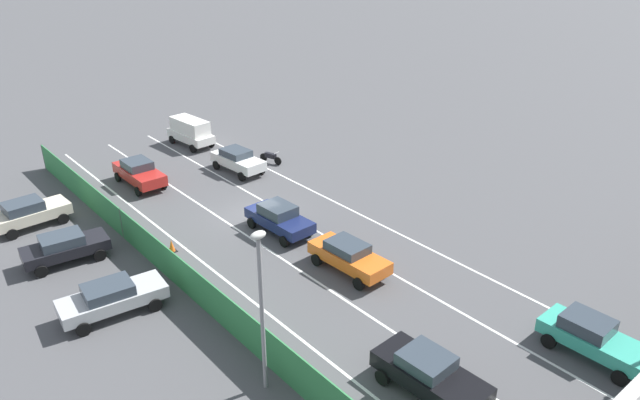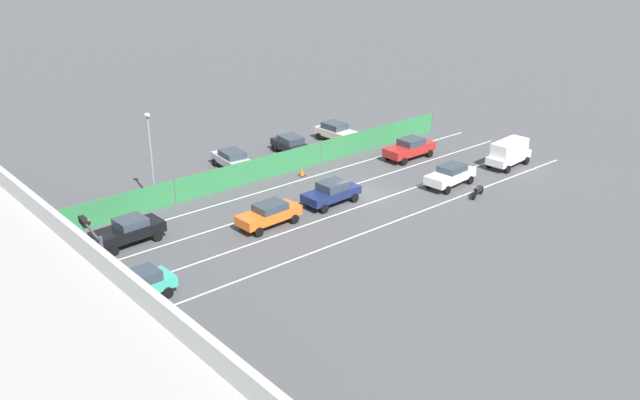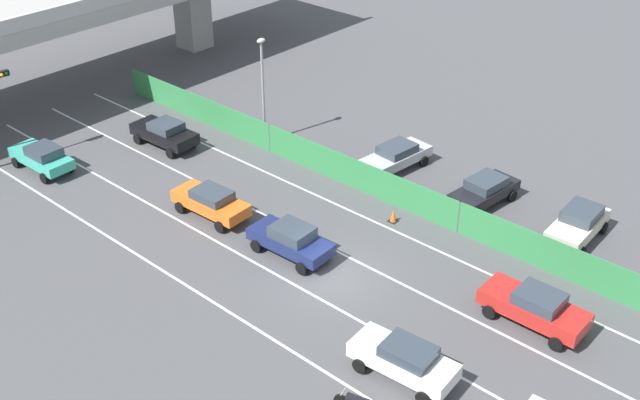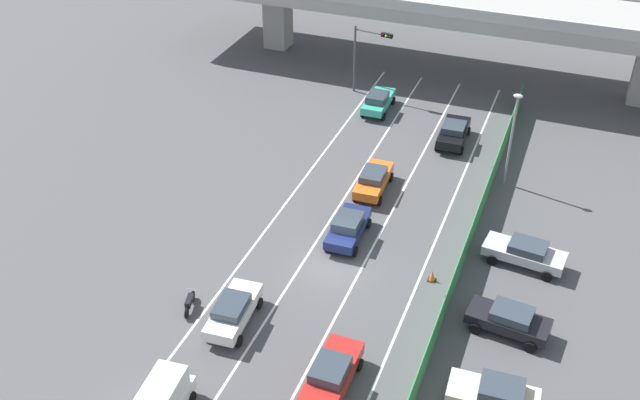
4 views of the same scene
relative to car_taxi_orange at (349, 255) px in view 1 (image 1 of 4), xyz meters
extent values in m
plane|color=#4C4C4F|center=(0.20, -8.36, -0.89)|extent=(300.00, 300.00, 0.00)
cube|color=silver|center=(-4.90, -3.90, -0.89)|extent=(0.14, 44.93, 0.01)
cube|color=silver|center=(-1.50, -3.90, -0.89)|extent=(0.14, 44.93, 0.01)
cube|color=silver|center=(1.90, -3.90, -0.89)|extent=(0.14, 44.93, 0.01)
cube|color=silver|center=(5.30, -3.90, -0.89)|extent=(0.14, 44.93, 0.01)
cube|color=#338447|center=(7.36, -3.90, 0.03)|extent=(0.06, 40.93, 1.84)
cylinder|color=#4C514C|center=(7.36, -24.36, 0.03)|extent=(0.10, 0.10, 1.84)
cylinder|color=#4C514C|center=(7.36, -10.72, 0.03)|extent=(0.10, 0.10, 1.84)
cylinder|color=#4C514C|center=(7.36, 2.93, 0.03)|extent=(0.10, 0.10, 1.84)
cube|color=orange|center=(0.00, 0.03, -0.10)|extent=(1.89, 4.53, 0.63)
cube|color=#333D47|center=(0.00, -0.11, 0.46)|extent=(1.58, 2.12, 0.47)
cylinder|color=black|center=(-0.92, 1.51, -0.57)|extent=(0.25, 0.65, 0.64)
cylinder|color=black|center=(0.78, 1.58, -0.57)|extent=(0.25, 0.65, 0.64)
cylinder|color=black|center=(-0.78, -1.52, -0.57)|extent=(0.25, 0.65, 0.64)
cylinder|color=black|center=(0.91, -1.45, -0.57)|extent=(0.25, 0.65, 0.64)
cube|color=red|center=(3.39, -17.13, -0.06)|extent=(1.85, 4.69, 0.70)
cube|color=#333D47|center=(3.40, -17.31, 0.56)|extent=(1.61, 1.96, 0.54)
cylinder|color=black|center=(2.48, -15.54, -0.57)|extent=(0.22, 0.64, 0.64)
cylinder|color=black|center=(4.29, -15.53, -0.57)|extent=(0.22, 0.64, 0.64)
cylinder|color=black|center=(2.50, -18.72, -0.57)|extent=(0.22, 0.64, 0.64)
cylinder|color=black|center=(4.31, -18.71, -0.57)|extent=(0.22, 0.64, 0.64)
cube|color=black|center=(3.57, 8.37, -0.07)|extent=(2.04, 4.56, 0.68)
cube|color=#333D47|center=(3.58, 8.13, 0.52)|extent=(1.70, 1.89, 0.50)
cylinder|color=black|center=(2.58, 9.86, -0.57)|extent=(0.25, 0.65, 0.64)
cylinder|color=black|center=(2.71, 6.81, -0.57)|extent=(0.25, 0.65, 0.64)
cylinder|color=black|center=(4.56, 6.89, -0.57)|extent=(0.25, 0.65, 0.64)
cube|color=teal|center=(-3.21, 11.31, -0.11)|extent=(1.83, 4.40, 0.60)
cube|color=#333D47|center=(-3.20, 10.88, 0.47)|extent=(1.56, 1.93, 0.56)
cylinder|color=black|center=(-4.10, 12.77, -0.57)|extent=(0.24, 0.65, 0.64)
cylinder|color=black|center=(-2.39, 12.81, -0.57)|extent=(0.24, 0.65, 0.64)
cylinder|color=black|center=(-4.03, 9.81, -0.57)|extent=(0.24, 0.65, 0.64)
cylinder|color=black|center=(-2.31, 9.86, -0.57)|extent=(0.24, 0.65, 0.64)
cube|color=silver|center=(-2.99, -14.82, -0.07)|extent=(2.05, 4.49, 0.68)
cube|color=#333D47|center=(-2.97, -15.03, 0.50)|extent=(1.67, 2.16, 0.47)
cylinder|color=black|center=(-3.96, -13.41, -0.57)|extent=(0.27, 0.66, 0.64)
cylinder|color=black|center=(-2.25, -13.27, -0.57)|extent=(0.27, 0.66, 0.64)
cylinder|color=black|center=(-3.73, -16.37, -0.57)|extent=(0.27, 0.66, 0.64)
cylinder|color=black|center=(-2.02, -16.24, -0.57)|extent=(0.27, 0.66, 0.64)
cube|color=navy|center=(0.19, -5.62, -0.11)|extent=(1.96, 4.44, 0.60)
cube|color=#333D47|center=(0.19, -5.76, 0.48)|extent=(1.65, 2.02, 0.59)
cylinder|color=black|center=(-0.76, -4.17, -0.57)|extent=(0.25, 0.65, 0.64)
cylinder|color=black|center=(1.02, -4.10, -0.57)|extent=(0.25, 0.65, 0.64)
cylinder|color=black|center=(-0.64, -7.15, -0.57)|extent=(0.25, 0.65, 0.64)
cylinder|color=black|center=(1.14, -7.08, -0.57)|extent=(0.25, 0.65, 0.64)
cube|color=silver|center=(-3.15, -21.92, -0.10)|extent=(2.08, 4.45, 0.62)
cube|color=silver|center=(-3.15, -21.92, 0.74)|extent=(1.81, 3.66, 1.07)
cylinder|color=black|center=(-4.13, -20.53, -0.57)|extent=(0.28, 0.66, 0.64)
cylinder|color=black|center=(-2.43, -20.38, -0.57)|extent=(0.28, 0.66, 0.64)
cylinder|color=black|center=(-3.87, -23.46, -0.57)|extent=(0.28, 0.66, 0.64)
cylinder|color=black|center=(-2.17, -23.31, -0.57)|extent=(0.28, 0.66, 0.64)
cylinder|color=black|center=(-5.93, -14.07, -0.59)|extent=(0.26, 0.60, 0.60)
cylinder|color=black|center=(-5.57, -15.37, -0.59)|extent=(0.26, 0.60, 0.60)
cube|color=black|center=(-5.75, -14.72, -0.31)|extent=(0.52, 0.96, 0.36)
cylinder|color=#B2B2B2|center=(-5.90, -14.17, 0.03)|extent=(0.59, 0.19, 0.03)
cube|color=beige|center=(10.82, -15.57, -0.09)|extent=(4.28, 2.01, 0.64)
cube|color=#333D47|center=(11.16, -15.55, 0.50)|extent=(2.10, 1.69, 0.56)
cylinder|color=black|center=(9.44, -16.54, -0.57)|extent=(0.65, 0.25, 0.64)
cylinder|color=black|center=(9.36, -14.73, -0.57)|extent=(0.65, 0.25, 0.64)
cylinder|color=black|center=(12.29, -16.41, -0.57)|extent=(0.65, 0.25, 0.64)
cylinder|color=black|center=(12.21, -14.59, -0.57)|extent=(0.65, 0.25, 0.64)
cube|color=black|center=(10.67, -10.22, -0.12)|extent=(4.41, 2.21, 0.58)
cube|color=#333D47|center=(10.78, -10.23, 0.43)|extent=(2.22, 1.77, 0.52)
cylinder|color=black|center=(9.14, -10.94, -0.57)|extent=(0.66, 0.29, 0.64)
cylinder|color=black|center=(9.32, -9.18, -0.57)|extent=(0.66, 0.29, 0.64)
cylinder|color=black|center=(12.01, -11.25, -0.57)|extent=(0.66, 0.29, 0.64)
cylinder|color=black|center=(12.20, -9.49, -0.57)|extent=(0.66, 0.29, 0.64)
cube|color=#B2B5B7|center=(10.61, -4.22, -0.12)|extent=(4.85, 2.27, 0.59)
cube|color=#333D47|center=(10.75, -4.24, 0.42)|extent=(2.26, 1.78, 0.49)
cylinder|color=black|center=(8.93, -4.94, -0.57)|extent=(0.66, 0.29, 0.64)
cylinder|color=black|center=(9.12, -3.16, -0.57)|extent=(0.66, 0.29, 0.64)
cylinder|color=black|center=(12.10, -5.28, -0.57)|extent=(0.66, 0.29, 0.64)
cylinder|color=black|center=(12.29, -3.51, -0.57)|extent=(0.66, 0.29, 0.64)
cylinder|color=gray|center=(8.11, 4.10, 2.34)|extent=(0.16, 0.16, 6.46)
ellipsoid|color=silver|center=(8.11, 4.10, 5.74)|extent=(0.60, 0.36, 0.28)
cone|color=orange|center=(5.99, -7.60, -0.54)|extent=(0.36, 0.36, 0.71)
cube|color=black|center=(5.99, -7.60, -0.88)|extent=(0.47, 0.47, 0.03)
camera|label=1|loc=(17.78, 18.79, 15.29)|focal=33.13mm
camera|label=2|loc=(-34.96, 25.03, 18.85)|focal=39.66mm
camera|label=3|loc=(-22.56, -27.75, 21.44)|focal=43.75mm
camera|label=4|loc=(11.66, -39.90, 26.76)|focal=41.31mm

